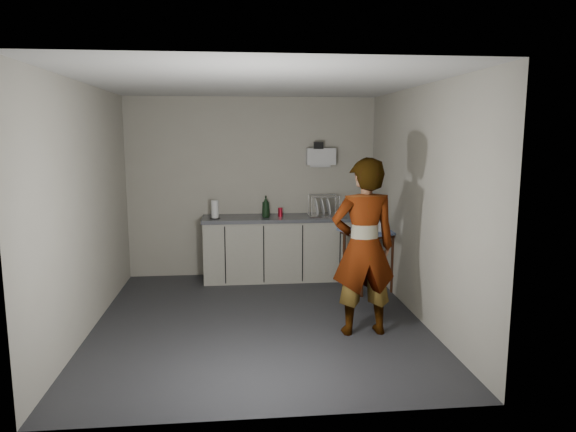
{
  "coord_description": "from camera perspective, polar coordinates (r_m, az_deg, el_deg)",
  "views": [
    {
      "loc": [
        -0.24,
        -5.49,
        2.07
      ],
      "look_at": [
        0.37,
        0.45,
        1.12
      ],
      "focal_mm": 32.0,
      "sensor_mm": 36.0,
      "label": 1
    }
  ],
  "objects": [
    {
      "name": "wall_back",
      "position": [
        7.53,
        -3.99,
        3.19
      ],
      "size": [
        3.6,
        0.02,
        2.6
      ],
      "primitive_type": "cube",
      "color": "#B8B1A0",
      "rests_on": "ground"
    },
    {
      "name": "wall_shelf",
      "position": [
        7.52,
        3.67,
        6.6
      ],
      "size": [
        0.42,
        0.18,
        0.37
      ],
      "color": "white",
      "rests_on": "ground"
    },
    {
      "name": "wall_left",
      "position": [
        5.76,
        -21.4,
        0.76
      ],
      "size": [
        0.02,
        4.0,
        2.6
      ],
      "primitive_type": "cube",
      "color": "#B8B1A0",
      "rests_on": "ground"
    },
    {
      "name": "wall_right",
      "position": [
        5.91,
        14.31,
        1.3
      ],
      "size": [
        0.02,
        4.0,
        2.6
      ],
      "primitive_type": "cube",
      "color": "#B8B1A0",
      "rests_on": "ground"
    },
    {
      "name": "standing_man",
      "position": [
        5.33,
        8.39,
        -3.46
      ],
      "size": [
        0.69,
        0.48,
        1.84
      ],
      "primitive_type": "imported",
      "rotation": [
        0.0,
        0.0,
        3.19
      ],
      "color": "#B2A593",
      "rests_on": "ground"
    },
    {
      "name": "soap_bottle",
      "position": [
        7.21,
        -2.48,
        1.04
      ],
      "size": [
        0.12,
        0.12,
        0.31
      ],
      "primitive_type": "imported",
      "rotation": [
        0.0,
        0.0,
        0.03
      ],
      "color": "black",
      "rests_on": "kitchen_counter"
    },
    {
      "name": "dish_rack",
      "position": [
        7.33,
        3.93,
        0.5
      ],
      "size": [
        0.44,
        0.33,
        0.31
      ],
      "color": "silver",
      "rests_on": "kitchen_counter"
    },
    {
      "name": "bakery_box",
      "position": [
        6.9,
        8.97,
        -0.74
      ],
      "size": [
        0.35,
        0.36,
        0.43
      ],
      "rotation": [
        0.0,
        0.0,
        0.16
      ],
      "color": "white",
      "rests_on": "side_table"
    },
    {
      "name": "side_table",
      "position": [
        6.89,
        8.92,
        -2.44
      ],
      "size": [
        0.79,
        0.79,
        0.81
      ],
      "rotation": [
        0.0,
        0.0,
        0.32
      ],
      "color": "#3E1D0E",
      "rests_on": "ground"
    },
    {
      "name": "ceiling",
      "position": [
        5.52,
        -3.44,
        14.51
      ],
      "size": [
        3.6,
        4.0,
        0.01
      ],
      "primitive_type": "cube",
      "color": "silver",
      "rests_on": "wall_back"
    },
    {
      "name": "kitchen_counter",
      "position": [
        7.41,
        -0.74,
        -3.74
      ],
      "size": [
        2.24,
        0.62,
        0.91
      ],
      "color": "black",
      "rests_on": "ground"
    },
    {
      "name": "ground",
      "position": [
        5.88,
        -3.19,
        -11.57
      ],
      "size": [
        4.0,
        4.0,
        0.0
      ],
      "primitive_type": "plane",
      "color": "#242529",
      "rests_on": "ground"
    },
    {
      "name": "dark_bottle",
      "position": [
        7.26,
        -2.43,
        0.74
      ],
      "size": [
        0.06,
        0.06,
        0.22
      ],
      "primitive_type": "cylinder",
      "color": "black",
      "rests_on": "kitchen_counter"
    },
    {
      "name": "paper_towel",
      "position": [
        7.17,
        -8.13,
        0.67
      ],
      "size": [
        0.15,
        0.15,
        0.26
      ],
      "color": "black",
      "rests_on": "kitchen_counter"
    },
    {
      "name": "soda_can",
      "position": [
        7.31,
        -0.86,
        0.43
      ],
      "size": [
        0.07,
        0.07,
        0.12
      ],
      "primitive_type": "cylinder",
      "color": "red",
      "rests_on": "kitchen_counter"
    }
  ]
}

